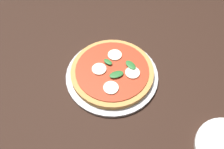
% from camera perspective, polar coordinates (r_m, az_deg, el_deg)
% --- Properties ---
extents(ground_plane, '(6.00, 6.00, 0.00)m').
position_cam_1_polar(ground_plane, '(1.45, 0.45, -15.73)').
color(ground_plane, '#2D2B28').
extents(dining_table, '(1.60, 1.20, 0.72)m').
position_cam_1_polar(dining_table, '(0.87, 0.72, -1.06)').
color(dining_table, black).
rests_on(dining_table, ground_plane).
extents(serving_tray, '(0.31, 0.31, 0.01)m').
position_cam_1_polar(serving_tray, '(0.78, -0.00, -0.17)').
color(serving_tray, silver).
rests_on(serving_tray, dining_table).
extents(pizza, '(0.28, 0.28, 0.03)m').
position_cam_1_polar(pizza, '(0.77, 0.08, 0.82)').
color(pizza, tan).
rests_on(pizza, serving_tray).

